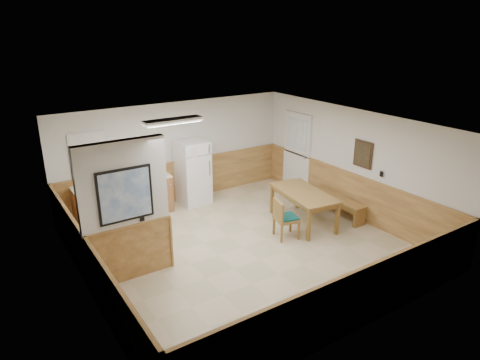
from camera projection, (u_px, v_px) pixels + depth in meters
ground at (243, 247)px, 8.63m from camera, size 6.00×6.00×0.00m
ceiling at (243, 126)px, 7.77m from camera, size 6.00×6.00×0.02m
back_wall at (176, 153)px, 10.56m from camera, size 6.00×0.02×2.50m
right_wall at (352, 163)px, 9.74m from camera, size 0.02×6.00×2.50m
left_wall at (83, 228)px, 6.65m from camera, size 0.02×6.00×2.50m
wainscot_back at (178, 181)px, 10.80m from camera, size 6.00×0.04×1.00m
wainscot_right at (349, 194)px, 9.99m from camera, size 0.04×6.00×1.00m
wainscot_left at (90, 269)px, 6.92m from camera, size 0.04×6.00×1.00m
partition_wall at (126, 214)px, 7.20m from camera, size 1.50×0.20×2.50m
kitchen_counter at (136, 196)px, 9.95m from camera, size 2.20×0.61×1.00m
exterior_door at (297, 152)px, 11.28m from camera, size 0.07×1.02×2.15m
kitchen_window at (88, 155)px, 9.36m from camera, size 0.80×0.04×1.00m
wall_painting at (363, 154)px, 9.39m from camera, size 0.04×0.50×0.60m
fluorescent_fixture at (173, 121)px, 8.40m from camera, size 1.20×0.30×0.09m
refrigerator at (193, 172)px, 10.55m from camera, size 0.72×0.73×1.59m
dining_table at (304, 196)px, 9.47m from camera, size 1.07×1.78×0.75m
dining_bench at (336, 201)px, 10.00m from camera, size 0.37×1.59×0.45m
dining_chair at (283, 216)px, 8.85m from camera, size 0.71×0.56×0.85m
fire_extinguisher at (162, 166)px, 10.11m from camera, size 0.12×0.12×0.39m
soap_bottle at (84, 183)px, 9.18m from camera, size 0.10×0.10×0.24m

